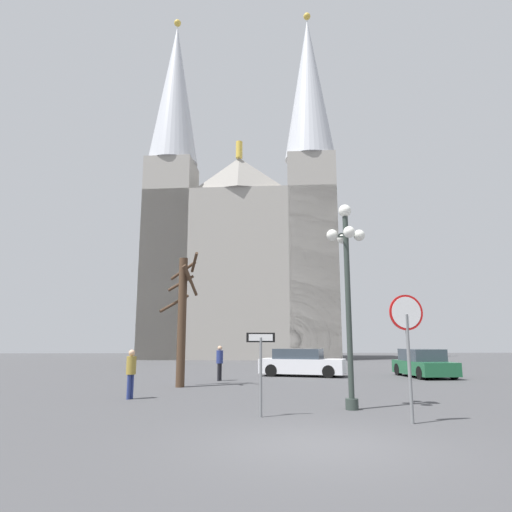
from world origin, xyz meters
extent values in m
plane|color=#424244|center=(0.00, 0.00, 0.00)|extent=(120.00, 120.00, 0.00)
cube|color=gray|center=(-0.86, 40.40, 8.63)|extent=(20.97, 12.29, 17.26)
pyramid|color=gray|center=(-1.33, 36.42, 19.01)|extent=(7.16, 2.81, 3.50)
cylinder|color=gold|center=(-1.33, 36.42, 21.66)|extent=(0.70, 0.70, 1.80)
cube|color=gray|center=(-8.61, 38.75, 10.45)|extent=(5.46, 5.46, 20.90)
cone|color=#B7BAC1|center=(-8.61, 38.75, 29.38)|extent=(5.41, 5.41, 16.96)
sphere|color=gold|center=(-8.61, 38.75, 38.26)|extent=(0.80, 0.80, 0.80)
cube|color=gray|center=(6.29, 36.99, 10.45)|extent=(5.46, 5.46, 20.90)
cone|color=#B7BAC1|center=(6.29, 36.99, 29.38)|extent=(5.41, 5.41, 16.96)
sphere|color=gold|center=(6.29, 36.99, 38.26)|extent=(0.80, 0.80, 0.80)
cylinder|color=slate|center=(2.58, 2.05, 1.26)|extent=(0.08, 0.08, 2.52)
cylinder|color=red|center=(2.58, 2.05, 2.56)|extent=(0.85, 0.14, 0.85)
cylinder|color=white|center=(2.58, 2.03, 2.56)|extent=(0.75, 0.09, 0.75)
cylinder|color=slate|center=(-0.87, 3.13, 0.99)|extent=(0.07, 0.07, 1.97)
cube|color=black|center=(-0.87, 3.13, 1.97)|extent=(0.75, 0.10, 0.24)
cube|color=white|center=(-0.87, 3.11, 1.97)|extent=(0.62, 0.07, 0.17)
cylinder|color=#2D3833|center=(1.73, 4.26, 2.77)|extent=(0.16, 0.16, 5.54)
cylinder|color=#2D3833|center=(1.73, 4.26, 0.15)|extent=(0.36, 0.36, 0.30)
sphere|color=white|center=(1.73, 4.26, 5.72)|extent=(0.38, 0.38, 0.38)
sphere|color=white|center=(2.13, 4.26, 4.97)|extent=(0.34, 0.34, 0.34)
cylinder|color=#2D3833|center=(1.93, 4.26, 4.97)|extent=(0.05, 0.41, 0.05)
sphere|color=white|center=(1.73, 4.66, 4.97)|extent=(0.34, 0.34, 0.34)
cylinder|color=#2D3833|center=(1.73, 4.46, 4.97)|extent=(0.41, 0.05, 0.05)
sphere|color=white|center=(1.32, 4.26, 4.97)|extent=(0.34, 0.34, 0.34)
cylinder|color=#2D3833|center=(1.52, 4.26, 4.97)|extent=(0.05, 0.41, 0.05)
sphere|color=white|center=(1.73, 3.85, 4.97)|extent=(0.34, 0.34, 0.34)
cylinder|color=#2D3833|center=(1.73, 4.05, 4.97)|extent=(0.41, 0.05, 0.05)
cylinder|color=#473323|center=(-3.80, 10.64, 2.69)|extent=(0.36, 0.36, 5.38)
cylinder|color=#473323|center=(-3.46, 10.41, 4.39)|extent=(0.63, 0.85, 1.26)
cylinder|color=#473323|center=(-3.95, 11.16, 4.36)|extent=(1.13, 0.44, 0.78)
cylinder|color=#473323|center=(-3.35, 10.78, 5.23)|extent=(0.41, 1.01, 0.76)
cylinder|color=#473323|center=(-4.21, 11.18, 3.48)|extent=(1.20, 0.96, 0.87)
cylinder|color=#473323|center=(-3.59, 10.47, 4.60)|extent=(0.52, 0.58, 0.78)
cylinder|color=#473323|center=(-3.86, 11.17, 4.92)|extent=(1.13, 0.25, 0.90)
cube|color=#1E5B38|center=(8.31, 15.15, 0.49)|extent=(2.08, 4.13, 0.67)
cube|color=#333D47|center=(8.29, 15.36, 1.13)|extent=(1.80, 2.35, 0.61)
cylinder|color=black|center=(9.22, 13.83, 0.32)|extent=(0.25, 0.65, 0.64)
cylinder|color=black|center=(7.54, 13.74, 0.32)|extent=(0.25, 0.65, 0.64)
cylinder|color=black|center=(9.07, 16.57, 0.32)|extent=(0.25, 0.65, 0.64)
cylinder|color=black|center=(7.39, 16.48, 0.32)|extent=(0.25, 0.65, 0.64)
cube|color=silver|center=(2.07, 16.16, 0.53)|extent=(4.80, 3.22, 0.76)
cube|color=#333D47|center=(1.86, 16.24, 1.18)|extent=(2.90, 2.37, 0.53)
cylinder|color=black|center=(3.77, 16.40, 0.32)|extent=(0.68, 0.43, 0.64)
cylinder|color=black|center=(3.21, 14.88, 0.32)|extent=(0.68, 0.43, 0.64)
cylinder|color=black|center=(0.93, 17.44, 0.32)|extent=(0.68, 0.43, 0.64)
cylinder|color=black|center=(0.37, 15.92, 0.32)|extent=(0.68, 0.43, 0.64)
cylinder|color=black|center=(-2.33, 13.50, 0.40)|extent=(0.12, 0.12, 0.81)
cylinder|color=black|center=(-2.24, 13.63, 0.40)|extent=(0.12, 0.12, 0.81)
cylinder|color=navy|center=(-2.29, 13.56, 1.11)|extent=(0.32, 0.32, 0.60)
sphere|color=tan|center=(-2.29, 13.56, 1.52)|extent=(0.22, 0.22, 0.22)
cylinder|color=navy|center=(-5.01, 6.79, 0.39)|extent=(0.12, 0.12, 0.79)
cylinder|color=navy|center=(-4.95, 6.94, 0.39)|extent=(0.12, 0.12, 0.79)
cylinder|color=olive|center=(-4.98, 6.87, 1.08)|extent=(0.32, 0.32, 0.59)
sphere|color=tan|center=(-4.98, 6.87, 1.48)|extent=(0.21, 0.21, 0.21)
camera|label=1|loc=(-1.51, -8.81, 1.91)|focal=31.96mm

